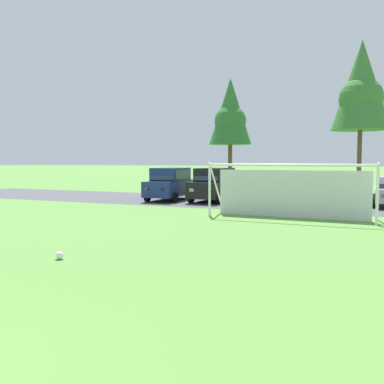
# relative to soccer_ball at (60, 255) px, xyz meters

# --- Properties ---
(ground_plane) EXTENTS (400.00, 400.00, 0.00)m
(ground_plane) POSITION_rel_soccer_ball_xyz_m (1.84, 7.94, -0.11)
(ground_plane) COLOR #598C3D
(parking_lot_strip) EXTENTS (52.00, 8.40, 0.01)m
(parking_lot_strip) POSITION_rel_soccer_ball_xyz_m (1.84, 17.01, -0.11)
(parking_lot_strip) COLOR #4C4C51
(parking_lot_strip) RESTS_ON ground
(soccer_ball) EXTENTS (0.22, 0.22, 0.22)m
(soccer_ball) POSITION_rel_soccer_ball_xyz_m (0.00, 0.00, 0.00)
(soccer_ball) COLOR white
(soccer_ball) RESTS_ON ground
(soccer_goal) EXTENTS (7.44, 2.01, 2.57)m
(soccer_goal) POSITION_rel_soccer_ball_xyz_m (4.11, 10.67, 1.18)
(soccer_goal) COLOR white
(soccer_goal) RESTS_ON ground
(parked_car_slot_far_left) EXTENTS (2.34, 4.70, 2.16)m
(parked_car_slot_far_left) POSITION_rel_soccer_ball_xyz_m (-4.90, 16.40, 1.00)
(parked_car_slot_far_left) COLOR navy
(parked_car_slot_far_left) RESTS_ON ground
(parked_car_slot_left) EXTENTS (2.20, 4.63, 2.16)m
(parked_car_slot_left) POSITION_rel_soccer_ball_xyz_m (-1.91, 16.79, 1.00)
(parked_car_slot_left) COLOR black
(parked_car_slot_left) RESTS_ON ground
(parked_car_slot_center_left) EXTENTS (2.24, 4.30, 1.72)m
(parked_car_slot_center_left) POSITION_rel_soccer_ball_xyz_m (1.56, 17.03, 0.77)
(parked_car_slot_center_left) COLOR red
(parked_car_slot_center_left) RESTS_ON ground
(parked_car_slot_center) EXTENTS (2.13, 4.25, 1.72)m
(parked_car_slot_center) POSITION_rel_soccer_ball_xyz_m (5.58, 16.09, 0.77)
(parked_car_slot_center) COLOR silver
(parked_car_slot_center) RESTS_ON ground
(tree_left_edge) EXTENTS (3.65, 3.65, 9.75)m
(tree_left_edge) POSITION_rel_soccer_ball_xyz_m (-3.97, 26.26, 6.59)
(tree_left_edge) COLOR brown
(tree_left_edge) RESTS_ON ground
(tree_mid_left) EXTENTS (4.61, 4.61, 12.29)m
(tree_mid_left) POSITION_rel_soccer_ball_xyz_m (6.44, 28.15, 8.35)
(tree_mid_left) COLOR brown
(tree_mid_left) RESTS_ON ground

